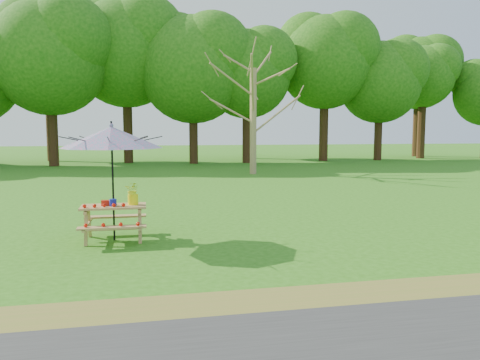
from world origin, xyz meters
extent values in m
plane|color=#2B6914|center=(0.00, 0.00, 0.00)|extent=(120.00, 120.00, 0.00)
cube|color=olive|center=(0.00, -2.80, 0.00)|extent=(120.00, 1.20, 0.01)
cylinder|color=#927C50|center=(4.33, 13.91, 2.51)|extent=(0.35, 0.35, 5.03)
cube|color=#A27D49|center=(-1.42, 1.04, 0.65)|extent=(1.20, 0.62, 0.04)
cube|color=#A27D49|center=(-1.42, 0.49, 0.36)|extent=(1.20, 0.22, 0.04)
cube|color=#A27D49|center=(-1.42, 1.59, 0.36)|extent=(1.20, 0.22, 0.04)
cylinder|color=black|center=(-1.42, 1.04, 1.12)|extent=(0.04, 0.04, 2.25)
cone|color=teal|center=(-1.42, 1.04, 1.95)|extent=(1.90, 1.90, 0.40)
sphere|color=teal|center=(-1.42, 1.04, 2.17)|extent=(0.08, 0.08, 0.08)
cube|color=red|center=(-1.58, 1.06, 0.72)|extent=(0.14, 0.12, 0.10)
cylinder|color=#131B9E|center=(-1.43, 0.96, 0.74)|extent=(0.13, 0.13, 0.13)
cube|color=white|center=(-1.51, 1.21, 0.71)|extent=(0.13, 0.13, 0.07)
cylinder|color=#FFF10D|center=(-1.06, 1.06, 0.77)|extent=(0.20, 0.20, 0.20)
imported|color=yellow|center=(-1.06, 1.06, 0.95)|extent=(0.33, 0.32, 0.29)
camera|label=1|loc=(-0.85, -7.99, 2.07)|focal=35.00mm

